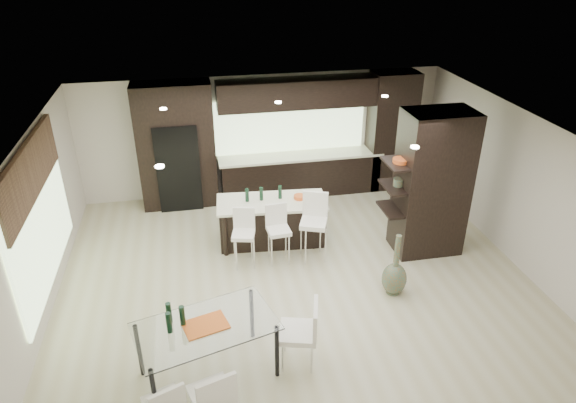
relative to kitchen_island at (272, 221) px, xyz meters
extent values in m
plane|color=#C1B993|center=(0.19, -1.22, -0.43)|extent=(8.00, 8.00, 0.00)
cube|color=beige|center=(0.19, 2.28, 0.92)|extent=(8.00, 0.02, 2.70)
cube|color=beige|center=(-3.81, -1.22, 0.92)|extent=(0.02, 7.00, 2.70)
cube|color=beige|center=(4.19, -1.22, 0.92)|extent=(0.02, 7.00, 2.70)
cube|color=white|center=(0.19, -1.22, 2.27)|extent=(8.00, 7.00, 0.02)
cube|color=#B2D199|center=(-3.77, -1.02, 0.92)|extent=(0.04, 3.20, 1.90)
cube|color=#B2D199|center=(0.79, 2.24, 1.12)|extent=(3.40, 0.04, 1.20)
cube|color=brown|center=(-3.74, -1.02, 1.82)|extent=(0.08, 3.00, 0.80)
cube|color=white|center=(0.19, -0.97, 2.25)|extent=(4.00, 3.00, 0.02)
cube|color=black|center=(0.69, 1.95, 0.92)|extent=(6.80, 0.68, 2.70)
cube|color=black|center=(-1.71, 1.90, 0.52)|extent=(0.90, 0.68, 1.90)
cube|color=black|center=(2.79, -0.82, 0.92)|extent=(1.20, 0.80, 2.70)
cube|color=black|center=(0.00, 0.00, 0.00)|extent=(2.12, 1.05, 0.85)
cube|color=white|center=(-0.63, -0.73, 0.01)|extent=(0.46, 0.46, 0.88)
cube|color=white|center=(0.00, -0.74, 0.02)|extent=(0.42, 0.42, 0.89)
cube|color=white|center=(0.63, -0.77, 0.09)|extent=(0.59, 0.59, 1.03)
cube|color=black|center=(0.21, -0.05, -0.18)|extent=(1.35, 0.85, 0.49)
cube|color=white|center=(-1.41, -3.26, 0.00)|extent=(1.99, 1.45, 0.86)
cube|color=white|center=(-1.41, -4.08, 0.02)|extent=(0.60, 0.60, 0.89)
cube|color=white|center=(-0.19, -3.26, 0.03)|extent=(0.61, 0.61, 0.92)
camera|label=1|loc=(-1.36, -8.47, 4.90)|focal=32.00mm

